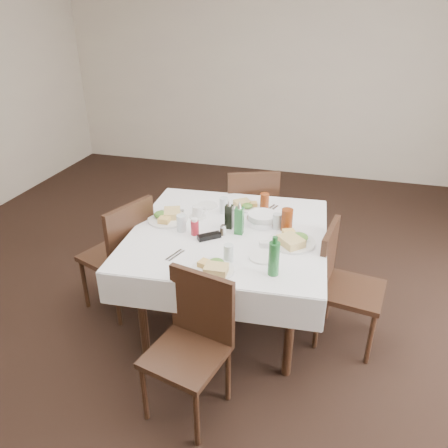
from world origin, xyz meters
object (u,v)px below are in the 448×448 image
Objects in this scene: dining_table at (228,241)px; oil_cruet_dark at (229,216)px; water_s at (229,253)px; water_e at (277,221)px; chair_north at (251,211)px; water_n at (224,205)px; chair_east at (341,279)px; water_w at (181,223)px; coffee_mug at (198,212)px; chair_south at (193,336)px; oil_cruet_green at (239,220)px; green_bottle at (274,258)px; ketchup_bottle at (195,227)px; bread_basket at (263,219)px; chair_west at (123,250)px.

oil_cruet_dark is at bearing 99.96° from dining_table.
water_s is 1.01× the size of water_e.
water_n is (-0.09, -0.57, 0.29)m from chair_north.
water_w is at bearing -175.15° from chair_east.
dining_table is at bearing -28.50° from coffee_mug.
oil_cruet_green is (0.07, 0.79, 0.37)m from chair_south.
water_s is 0.51× the size of oil_cruet_dark.
oil_cruet_green is 0.98× the size of green_bottle.
oil_cruet_green reaches higher than chair_east.
oil_cruet_green is at bearing 18.79° from ketchup_bottle.
chair_north is 8.27× the size of water_s.
coffee_mug is at bearing 172.49° from chair_east.
water_n is 0.89m from green_bottle.
oil_cruet_dark is (0.31, 0.14, 0.03)m from water_w.
water_w is at bearing -169.43° from oil_cruet_green.
ketchup_bottle is (-0.53, -0.24, 0.00)m from water_e.
ketchup_bottle is 0.27m from coffee_mug.
green_bottle reaches higher than chair_north.
water_n reaches higher than chair_east.
oil_cruet_dark reaches higher than chair_north.
chair_south is at bearing -65.50° from water_w.
oil_cruet_green is 0.54m from green_bottle.
bread_basket is (0.52, 0.26, -0.02)m from water_w.
oil_cruet_dark is (-0.22, -0.13, 0.06)m from bread_basket.
water_n is 0.35m from oil_cruet_green.
chair_south is at bearing -88.89° from chair_north.
water_s is at bearing -86.24° from oil_cruet_green.
bread_basket is (0.21, 0.18, 0.12)m from dining_table.
water_e is at bearing 67.23° from water_s.
dining_table is 0.20m from oil_cruet_green.
chair_south is 3.92× the size of oil_cruet_dark.
coffee_mug is (-1.07, 0.14, 0.30)m from chair_east.
oil_cruet_green is (-0.02, 0.37, 0.05)m from water_s.
water_s is 0.46× the size of oil_cruet_green.
water_w reaches higher than dining_table.
oil_cruet_dark reaches higher than water_n.
dining_table is at bearing -80.04° from oil_cruet_dark.
oil_cruet_dark is at bearing 144.95° from oil_cruet_green.
water_w is 0.51× the size of bread_basket.
oil_cruet_green reaches higher than water_s.
oil_cruet_green is at bearing 93.76° from water_s.
chair_south is 1.14m from water_n.
oil_cruet_dark is at bearing -89.11° from chair_north.
chair_west is (-1.59, -0.10, 0.03)m from chair_east.
water_w is (-0.30, -0.93, 0.29)m from chair_north.
coffee_mug is at bearing -141.83° from water_n.
green_bottle reaches higher than water_w.
green_bottle reaches higher than oil_cruet_green.
chair_east is 7.28× the size of water_w.
dining_table is 5.92× the size of oil_cruet_green.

